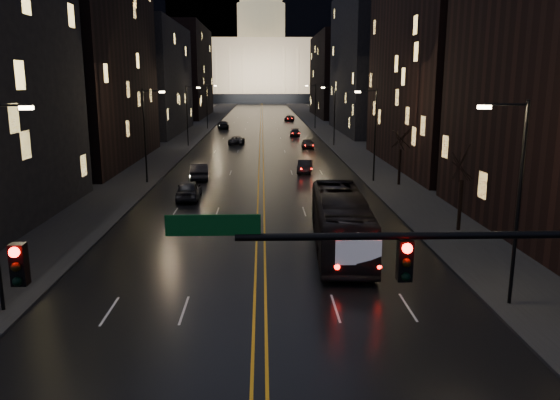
{
  "coord_description": "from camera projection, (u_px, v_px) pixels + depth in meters",
  "views": [
    {
      "loc": [
        0.15,
        -12.19,
        9.76
      ],
      "look_at": [
        0.96,
        12.81,
        4.27
      ],
      "focal_mm": 35.0,
      "sensor_mm": 36.0,
      "label": 1
    }
  ],
  "objects": [
    {
      "name": "road",
      "position": [
        262.0,
        119.0,
        140.89
      ],
      "size": [
        20.0,
        320.0,
        0.02
      ],
      "primitive_type": "cube",
      "color": "black",
      "rests_on": "ground"
    },
    {
      "name": "sidewalk_left",
      "position": [
        207.0,
        119.0,
        140.43
      ],
      "size": [
        8.0,
        320.0,
        0.16
      ],
      "primitive_type": "cube",
      "color": "black",
      "rests_on": "ground"
    },
    {
      "name": "sidewalk_right",
      "position": [
        316.0,
        119.0,
        141.32
      ],
      "size": [
        8.0,
        320.0,
        0.16
      ],
      "primitive_type": "cube",
      "color": "black",
      "rests_on": "ground"
    },
    {
      "name": "center_line",
      "position": [
        262.0,
        119.0,
        140.89
      ],
      "size": [
        0.62,
        320.0,
        0.01
      ],
      "primitive_type": "cube",
      "color": "orange",
      "rests_on": "road"
    },
    {
      "name": "building_left_mid",
      "position": [
        79.0,
        43.0,
        63.03
      ],
      "size": [
        12.0,
        30.0,
        28.0
      ],
      "primitive_type": "cube",
      "color": "black",
      "rests_on": "ground"
    },
    {
      "name": "building_left_far",
      "position": [
        148.0,
        79.0,
        100.98
      ],
      "size": [
        12.0,
        34.0,
        20.0
      ],
      "primitive_type": "cube",
      "color": "black",
      "rests_on": "ground"
    },
    {
      "name": "building_left_dist",
      "position": [
        184.0,
        72.0,
        147.41
      ],
      "size": [
        12.0,
        40.0,
        24.0
      ],
      "primitive_type": "cube",
      "color": "black",
      "rests_on": "ground"
    },
    {
      "name": "building_right_mid",
      "position": [
        373.0,
        63.0,
        101.68
      ],
      "size": [
        12.0,
        34.0,
        26.0
      ],
      "primitive_type": "cube",
      "color": "black",
      "rests_on": "ground"
    },
    {
      "name": "building_right_dist",
      "position": [
        338.0,
        76.0,
        148.96
      ],
      "size": [
        12.0,
        40.0,
        22.0
      ],
      "primitive_type": "cube",
      "color": "black",
      "rests_on": "ground"
    },
    {
      "name": "capitol",
      "position": [
        261.0,
        64.0,
        254.35
      ],
      "size": [
        90.0,
        50.0,
        58.5
      ],
      "color": "black",
      "rests_on": "ground"
    },
    {
      "name": "traffic_signal",
      "position": [
        503.0,
        279.0,
        13.08
      ],
      "size": [
        17.29,
        0.45,
        7.0
      ],
      "color": "black",
      "rests_on": "ground"
    },
    {
      "name": "streetlamp_right_near",
      "position": [
        515.0,
        194.0,
        23.0
      ],
      "size": [
        2.13,
        0.25,
        9.0
      ],
      "color": "black",
      "rests_on": "ground"
    },
    {
      "name": "streetlamp_right_mid",
      "position": [
        373.0,
        130.0,
        52.29
      ],
      "size": [
        2.13,
        0.25,
        9.0
      ],
      "color": "black",
      "rests_on": "ground"
    },
    {
      "name": "streetlamp_left_mid",
      "position": [
        146.0,
        131.0,
        51.6
      ],
      "size": [
        2.13,
        0.25,
        9.0
      ],
      "color": "black",
      "rests_on": "ground"
    },
    {
      "name": "streetlamp_right_far",
      "position": [
        333.0,
        112.0,
        81.57
      ],
      "size": [
        2.13,
        0.25,
        9.0
      ],
      "color": "black",
      "rests_on": "ground"
    },
    {
      "name": "streetlamp_left_far",
      "position": [
        188.0,
        113.0,
        80.89
      ],
      "size": [
        2.13,
        0.25,
        9.0
      ],
      "color": "black",
      "rests_on": "ground"
    },
    {
      "name": "streetlamp_right_dist",
      "position": [
        314.0,
        104.0,
        110.86
      ],
      "size": [
        2.13,
        0.25,
        9.0
      ],
      "color": "black",
      "rests_on": "ground"
    },
    {
      "name": "streetlamp_left_dist",
      "position": [
        208.0,
        104.0,
        110.17
      ],
      "size": [
        2.13,
        0.25,
        9.0
      ],
      "color": "black",
      "rests_on": "ground"
    },
    {
      "name": "tree_right_mid",
      "position": [
        463.0,
        164.0,
        34.91
      ],
      "size": [
        2.4,
        2.4,
        6.65
      ],
      "color": "black",
      "rests_on": "ground"
    },
    {
      "name": "tree_right_far",
      "position": [
        401.0,
        138.0,
        50.53
      ],
      "size": [
        2.4,
        2.4,
        6.65
      ],
      "color": "black",
      "rests_on": "ground"
    },
    {
      "name": "bus",
      "position": [
        341.0,
        222.0,
        31.64
      ],
      "size": [
        3.52,
        12.32,
        3.39
      ],
      "primitive_type": "imported",
      "rotation": [
        0.0,
        0.0,
        -0.06
      ],
      "color": "black",
      "rests_on": "ground"
    },
    {
      "name": "oncoming_car_a",
      "position": [
        189.0,
        190.0,
        45.59
      ],
      "size": [
        1.99,
        4.76,
        1.61
      ],
      "primitive_type": "imported",
      "rotation": [
        0.0,
        0.0,
        3.16
      ],
      "color": "black",
      "rests_on": "ground"
    },
    {
      "name": "oncoming_car_b",
      "position": [
        199.0,
        171.0,
        54.9
      ],
      "size": [
        2.3,
        5.14,
        1.64
      ],
      "primitive_type": "imported",
      "rotation": [
        0.0,
        0.0,
        3.26
      ],
      "color": "black",
      "rests_on": "ground"
    },
    {
      "name": "oncoming_car_c",
      "position": [
        237.0,
        140.0,
        85.04
      ],
      "size": [
        2.59,
        4.81,
        1.28
      ],
      "primitive_type": "imported",
      "rotation": [
        0.0,
        0.0,
        3.04
      ],
      "color": "black",
      "rests_on": "ground"
    },
    {
      "name": "oncoming_car_d",
      "position": [
        223.0,
        125.0,
        112.67
      ],
      "size": [
        2.88,
        5.67,
        1.58
      ],
      "primitive_type": "imported",
      "rotation": [
        0.0,
        0.0,
        3.27
      ],
      "color": "black",
      "rests_on": "ground"
    },
    {
      "name": "receding_car_a",
      "position": [
        305.0,
        166.0,
        58.81
      ],
      "size": [
        2.0,
        4.3,
        1.37
      ],
      "primitive_type": "imported",
      "rotation": [
        0.0,
        0.0,
        -0.14
      ],
      "color": "black",
      "rests_on": "ground"
    },
    {
      "name": "receding_car_b",
      "position": [
        308.0,
        144.0,
        79.32
      ],
      "size": [
        1.8,
        4.32,
        1.46
      ],
      "primitive_type": "imported",
      "rotation": [
        0.0,
        0.0,
        -0.02
      ],
      "color": "black",
      "rests_on": "ground"
    },
    {
      "name": "receding_car_c",
      "position": [
        295.0,
        133.0,
        96.96
      ],
      "size": [
        2.12,
        4.5,
        1.27
      ],
      "primitive_type": "imported",
      "rotation": [
        0.0,
        0.0,
        -0.08
      ],
      "color": "black",
      "rests_on": "ground"
    },
    {
      "name": "receding_car_d",
      "position": [
        289.0,
        118.0,
        134.18
      ],
      "size": [
        2.84,
        5.14,
        1.36
      ],
      "primitive_type": "imported",
      "rotation": [
        0.0,
        0.0,
        -0.12
      ],
      "color": "black",
      "rests_on": "ground"
    }
  ]
}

